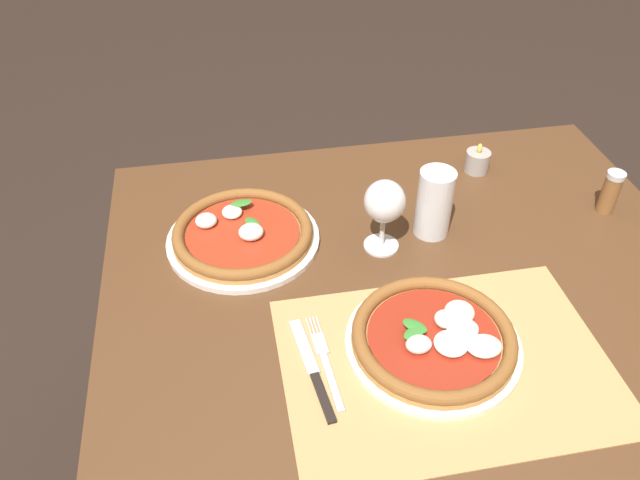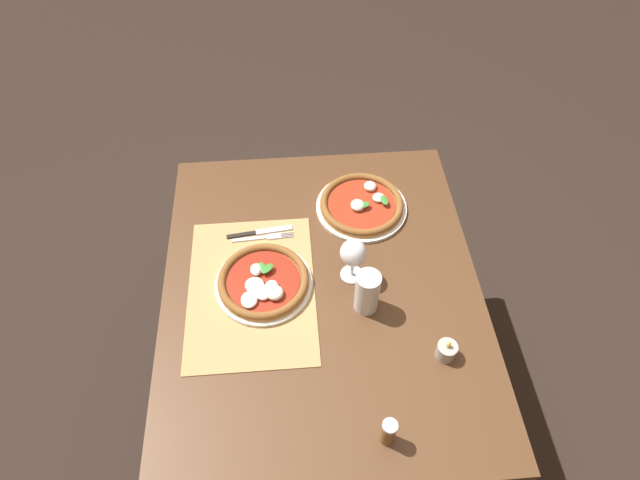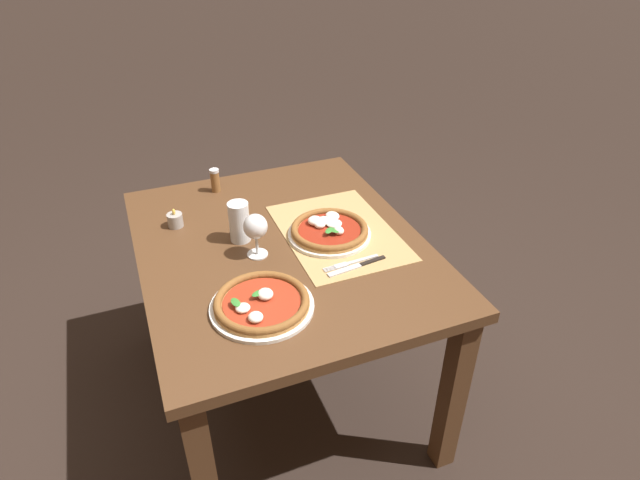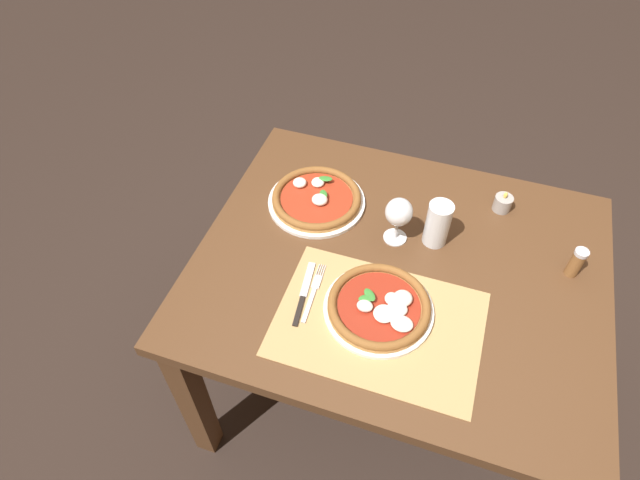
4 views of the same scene
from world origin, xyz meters
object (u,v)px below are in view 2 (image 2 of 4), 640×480
Objects in this scene: fork at (263,237)px; votive_candle at (446,351)px; pizza_near at (263,282)px; wine_glass at (353,254)px; pizza_far at (362,205)px; pint_glass at (367,293)px; knife at (260,232)px; pepper_shaker at (388,432)px.

votive_candle reaches higher than fork.
pizza_near reaches higher than fork.
wine_glass reaches higher than fork.
pizza_far is 1.53× the size of fork.
pint_glass is at bearing -131.62° from votive_candle.
pizza_far is at bearing 103.32° from knife.
pepper_shaker is at bearing -42.48° from votive_candle.
votive_candle is (0.29, 0.23, -0.08)m from wine_glass.
pizza_far reaches higher than knife.
pizza_far is 0.36m from knife.
pizza_far is 0.58m from votive_candle.
wine_glass is 0.35m from knife.
fork is (-0.19, 0.00, -0.02)m from pizza_near.
votive_candle is 0.74× the size of pepper_shaker.
votive_candle is (0.18, 0.20, -0.05)m from pint_glass.
pint_glass is (0.38, -0.04, 0.05)m from pizza_far.
pizza_near is at bearing -0.22° from fork.
pepper_shaker is (0.21, -0.20, 0.03)m from votive_candle.
wine_glass is 0.72× the size of knife.
pint_glass is at bearing 72.99° from pizza_near.
pizza_near is 1.37× the size of knife.
pizza_far is at bearing 131.08° from pizza_near.
pepper_shaker is (0.39, 0.00, -0.02)m from pint_glass.
pizza_far is 2.12× the size of pint_glass.
fork is at bearing -132.48° from votive_candle.
votive_candle reaches higher than pizza_near.
wine_glass is at bearing 55.98° from knife.
pizza_far is 0.29m from wine_glass.
wine_glass is 0.12m from pint_glass.
fork is at bearing -121.58° from wine_glass.
pepper_shaker is (0.50, 0.03, -0.06)m from wine_glass.
knife is (-0.02, -0.01, 0.00)m from fork.
pint_glass is 0.39m from pepper_shaker.
knife is 2.99× the size of votive_candle.
wine_glass is (0.27, -0.07, 0.09)m from pizza_far.
pizza_near is 2.03× the size of pint_glass.
wine_glass reaches higher than pepper_shaker.
pepper_shaker is at bearing 24.08° from fork.
pint_glass reaches higher than fork.
fork is (-0.17, -0.27, -0.10)m from wine_glass.
knife is 0.76m from pepper_shaker.
wine_glass reaches higher than knife.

